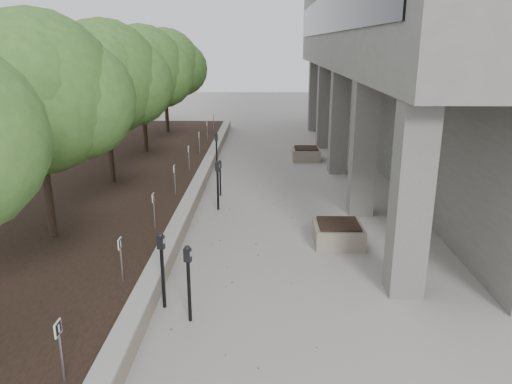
# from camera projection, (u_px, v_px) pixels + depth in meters

# --- Properties ---
(ground) EXTENTS (90.00, 90.00, 0.00)m
(ground) POSITION_uv_depth(u_px,v_px,m) (239.00, 314.00, 9.48)
(ground) COLOR #9A958E
(ground) RESTS_ON ground
(retaining_wall) EXTENTS (0.39, 26.00, 0.50)m
(retaining_wall) POSITION_uv_depth(u_px,v_px,m) (202.00, 179.00, 18.05)
(retaining_wall) COLOR gray
(retaining_wall) RESTS_ON ground
(planting_bed) EXTENTS (7.00, 26.00, 0.40)m
(planting_bed) POSITION_uv_depth(u_px,v_px,m) (103.00, 179.00, 18.13)
(planting_bed) COLOR #2E1F17
(planting_bed) RESTS_ON ground
(crabapple_tree_2) EXTENTS (4.60, 4.00, 5.44)m
(crabapple_tree_2) POSITION_uv_depth(u_px,v_px,m) (40.00, 127.00, 11.53)
(crabapple_tree_2) COLOR #356325
(crabapple_tree_2) RESTS_ON planting_bed
(crabapple_tree_3) EXTENTS (4.60, 4.00, 5.44)m
(crabapple_tree_3) POSITION_uv_depth(u_px,v_px,m) (106.00, 103.00, 16.32)
(crabapple_tree_3) COLOR #356325
(crabapple_tree_3) RESTS_ON planting_bed
(crabapple_tree_4) EXTENTS (4.60, 4.00, 5.44)m
(crabapple_tree_4) POSITION_uv_depth(u_px,v_px,m) (142.00, 89.00, 21.10)
(crabapple_tree_4) COLOR #356325
(crabapple_tree_4) RESTS_ON planting_bed
(crabapple_tree_5) EXTENTS (4.60, 4.00, 5.44)m
(crabapple_tree_5) POSITION_uv_depth(u_px,v_px,m) (165.00, 81.00, 25.88)
(crabapple_tree_5) COLOR #356325
(crabapple_tree_5) RESTS_ON planting_bed
(parking_sign_1) EXTENTS (0.04, 0.22, 0.96)m
(parking_sign_1) POSITION_uv_depth(u_px,v_px,m) (61.00, 352.00, 6.87)
(parking_sign_1) COLOR black
(parking_sign_1) RESTS_ON planting_bed
(parking_sign_2) EXTENTS (0.04, 0.22, 0.96)m
(parking_sign_2) POSITION_uv_depth(u_px,v_px,m) (121.00, 261.00, 9.74)
(parking_sign_2) COLOR black
(parking_sign_2) RESTS_ON planting_bed
(parking_sign_3) EXTENTS (0.04, 0.22, 0.96)m
(parking_sign_3) POSITION_uv_depth(u_px,v_px,m) (154.00, 211.00, 12.62)
(parking_sign_3) COLOR black
(parking_sign_3) RESTS_ON planting_bed
(parking_sign_4) EXTENTS (0.04, 0.22, 0.96)m
(parking_sign_4) POSITION_uv_depth(u_px,v_px,m) (175.00, 180.00, 15.49)
(parking_sign_4) COLOR black
(parking_sign_4) RESTS_ON planting_bed
(parking_sign_5) EXTENTS (0.04, 0.22, 0.96)m
(parking_sign_5) POSITION_uv_depth(u_px,v_px,m) (189.00, 159.00, 18.36)
(parking_sign_5) COLOR black
(parking_sign_5) RESTS_ON planting_bed
(parking_sign_6) EXTENTS (0.04, 0.22, 0.96)m
(parking_sign_6) POSITION_uv_depth(u_px,v_px,m) (199.00, 143.00, 21.23)
(parking_sign_6) COLOR black
(parking_sign_6) RESTS_ON planting_bed
(parking_sign_7) EXTENTS (0.04, 0.22, 0.96)m
(parking_sign_7) POSITION_uv_depth(u_px,v_px,m) (207.00, 131.00, 24.10)
(parking_sign_7) COLOR black
(parking_sign_7) RESTS_ON planting_bed
(parking_sign_8) EXTENTS (0.04, 0.22, 0.96)m
(parking_sign_8) POSITION_uv_depth(u_px,v_px,m) (213.00, 122.00, 26.97)
(parking_sign_8) COLOR black
(parking_sign_8) RESTS_ON planting_bed
(parking_meter_1) EXTENTS (0.18, 0.15, 1.53)m
(parking_meter_1) POSITION_uv_depth(u_px,v_px,m) (189.00, 284.00, 9.05)
(parking_meter_1) COLOR black
(parking_meter_1) RESTS_ON ground
(parking_meter_2) EXTENTS (0.18, 0.15, 1.58)m
(parking_meter_2) POSITION_uv_depth(u_px,v_px,m) (163.00, 271.00, 9.52)
(parking_meter_2) COLOR black
(parking_meter_2) RESTS_ON ground
(parking_meter_3) EXTENTS (0.17, 0.13, 1.58)m
(parking_meter_3) POSITION_uv_depth(u_px,v_px,m) (218.00, 185.00, 15.24)
(parking_meter_3) COLOR black
(parking_meter_3) RESTS_ON ground
(parking_meter_4) EXTENTS (0.14, 0.11, 1.25)m
(parking_meter_4) POSITION_uv_depth(u_px,v_px,m) (220.00, 178.00, 16.70)
(parking_meter_4) COLOR black
(parking_meter_4) RESTS_ON ground
(parking_meter_5) EXTENTS (0.16, 0.12, 1.57)m
(parking_meter_5) POSITION_uv_depth(u_px,v_px,m) (217.00, 152.00, 19.93)
(parking_meter_5) COLOR black
(parking_meter_5) RESTS_ON ground
(planter_front) EXTENTS (1.24, 1.24, 0.58)m
(planter_front) POSITION_uv_depth(u_px,v_px,m) (338.00, 233.00, 12.76)
(planter_front) COLOR gray
(planter_front) RESTS_ON ground
(planter_back) EXTENTS (1.22, 1.22, 0.57)m
(planter_back) POSITION_uv_depth(u_px,v_px,m) (306.00, 154.00, 21.96)
(planter_back) COLOR gray
(planter_back) RESTS_ON ground
(berry_scatter) EXTENTS (3.30, 14.10, 0.02)m
(berry_scatter) POSITION_uv_depth(u_px,v_px,m) (244.00, 223.00, 14.26)
(berry_scatter) COLOR maroon
(berry_scatter) RESTS_ON ground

